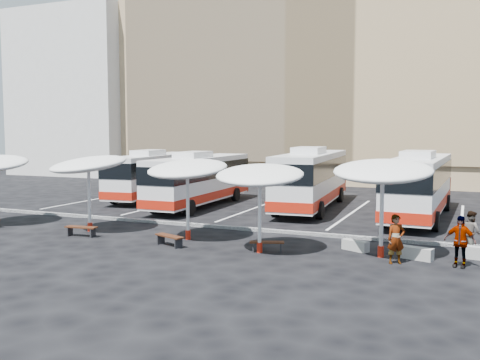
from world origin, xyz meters
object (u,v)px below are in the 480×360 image
at_px(passenger_0, 396,239).
at_px(bus_3, 419,183).
at_px(conc_bench_0, 355,245).
at_px(bus_0, 154,173).
at_px(wood_bench_1, 81,229).
at_px(conc_bench_1, 416,253).
at_px(sunshade_3, 260,175).
at_px(sunshade_2, 187,169).
at_px(bus_1, 200,178).
at_px(passenger_2, 460,242).
at_px(sunshade_1, 88,165).
at_px(sunshade_4, 383,171).
at_px(passenger_1, 472,232).
at_px(wood_bench_3, 267,244).
at_px(wood_bench_2, 169,238).
at_px(bus_2, 312,177).

bearing_deg(passenger_0, bus_3, 61.14).
bearing_deg(conc_bench_0, bus_0, 145.53).
distance_m(bus_3, wood_bench_1, 18.08).
bearing_deg(conc_bench_1, sunshade_3, -167.66).
bearing_deg(bus_3, sunshade_2, -128.91).
relative_size(bus_1, wood_bench_1, 7.25).
distance_m(bus_3, conc_bench_0, 9.92).
height_order(passenger_0, passenger_2, passenger_2).
distance_m(sunshade_1, sunshade_4, 13.69).
xyz_separation_m(bus_3, passenger_2, (2.26, -10.85, -1.00)).
relative_size(passenger_0, passenger_1, 1.08).
distance_m(sunshade_1, sunshade_3, 9.21).
bearing_deg(conc_bench_1, passenger_0, -122.58).
bearing_deg(sunshade_1, conc_bench_1, 0.93).
bearing_deg(wood_bench_1, passenger_2, 2.90).
relative_size(sunshade_2, wood_bench_1, 2.44).
relative_size(bus_1, passenger_2, 6.07).
bearing_deg(passenger_2, wood_bench_3, -164.24).
bearing_deg(passenger_2, passenger_1, 93.89).
xyz_separation_m(sunshade_2, sunshade_3, (3.86, -1.17, -0.06)).
bearing_deg(conc_bench_1, passenger_2, -23.18).
height_order(conc_bench_1, passenger_1, passenger_1).
bearing_deg(sunshade_1, bus_3, 36.33).
bearing_deg(bus_3, conc_bench_1, -83.77).
distance_m(sunshade_4, wood_bench_1, 13.60).
bearing_deg(passenger_1, passenger_2, 134.79).
bearing_deg(conc_bench_1, sunshade_4, -172.21).
relative_size(conc_bench_1, passenger_1, 0.73).
xyz_separation_m(wood_bench_1, wood_bench_3, (8.90, 0.41, -0.03)).
bearing_deg(sunshade_4, sunshade_2, 179.53).
relative_size(sunshade_2, sunshade_3, 0.96).
bearing_deg(wood_bench_3, sunshade_3, -134.86).
bearing_deg(sunshade_1, wood_bench_2, -15.06).
bearing_deg(bus_2, sunshade_4, -67.15).
height_order(sunshade_1, passenger_0, sunshade_1).
height_order(sunshade_2, passenger_0, sunshade_2).
height_order(sunshade_2, sunshade_4, sunshade_4).
bearing_deg(bus_0, conc_bench_0, -40.33).
relative_size(bus_3, passenger_0, 6.63).
xyz_separation_m(sunshade_1, sunshade_4, (13.69, 0.07, 0.08)).
xyz_separation_m(wood_bench_1, conc_bench_0, (12.11, 2.02, -0.15)).
distance_m(bus_2, conc_bench_1, 13.70).
bearing_deg(wood_bench_3, sunshade_4, 11.40).
height_order(bus_1, bus_3, bus_3).
bearing_deg(sunshade_1, wood_bench_1, -68.44).
bearing_deg(wood_bench_1, sunshade_2, 15.62).
relative_size(wood_bench_2, passenger_0, 0.86).
distance_m(bus_1, sunshade_2, 10.64).
bearing_deg(passenger_2, bus_0, 160.89).
relative_size(wood_bench_2, wood_bench_3, 1.09).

